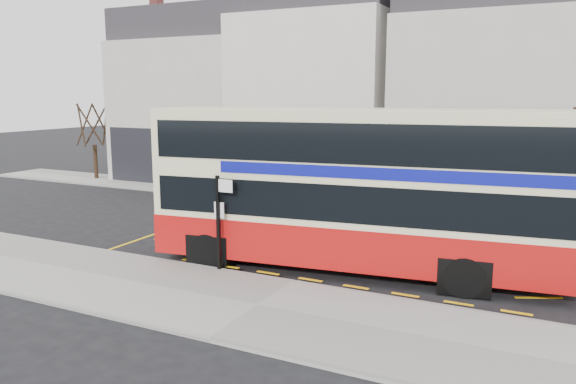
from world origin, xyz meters
The scene contains 13 objects.
ground centered at (0.00, 0.00, 0.00)m, with size 120.00×120.00×0.00m, color black.
pavement centered at (0.00, -2.30, 0.07)m, with size 40.00×4.00×0.15m, color #9B9993.
kerb centered at (0.00, -0.38, 0.07)m, with size 40.00×0.15×0.15m, color gray.
far_pavement centered at (0.00, 11.00, 0.07)m, with size 50.00×3.00×0.15m, color #9B9993.
road_markings centered at (0.00, 1.60, 0.01)m, with size 14.00×3.40×0.01m, color yellow, non-canonical shape.
terrace_far_left centered at (-13.50, 14.99, 4.82)m, with size 8.00×8.01×10.80m.
terrace_left centered at (-5.50, 14.99, 5.32)m, with size 8.00×8.01×11.80m.
terrace_green_shop centered at (3.50, 14.99, 5.07)m, with size 9.00×8.01×11.30m.
double_decker_bus centered at (1.09, 1.63, 2.47)m, with size 12.00×4.15×4.70m.
bus_stop_post centered at (-2.26, -0.39, 1.80)m, with size 0.67×0.12×2.71m.
car_silver centered at (-9.14, 9.64, 0.77)m, with size 1.82×4.53×1.54m, color #9C9BA0.
car_grey centered at (-3.78, 8.53, 0.69)m, with size 1.45×4.17×1.37m, color #3A3B41.
street_tree_left centered at (-18.45, 11.01, 3.94)m, with size 2.67×2.67×5.77m.
Camera 1 is at (6.31, -13.38, 5.14)m, focal length 35.00 mm.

